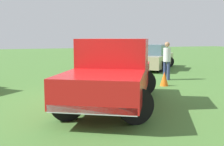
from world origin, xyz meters
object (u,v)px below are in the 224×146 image
(sedan_near, at_px, (152,58))
(person_bystander, at_px, (167,59))
(pickup_truck, at_px, (113,71))
(traffic_cone, at_px, (164,79))

(sedan_near, distance_m, person_bystander, 4.32)
(sedan_near, xyz_separation_m, person_bystander, (1.56, 4.02, 0.27))
(pickup_truck, distance_m, sedan_near, 9.20)
(pickup_truck, distance_m, traffic_cone, 3.68)
(person_bystander, relative_size, traffic_cone, 3.03)
(pickup_truck, relative_size, sedan_near, 1.08)
(sedan_near, relative_size, person_bystander, 2.80)
(traffic_cone, bearing_deg, sedan_near, -115.26)
(traffic_cone, bearing_deg, pickup_truck, 34.61)
(pickup_truck, bearing_deg, traffic_cone, 156.14)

